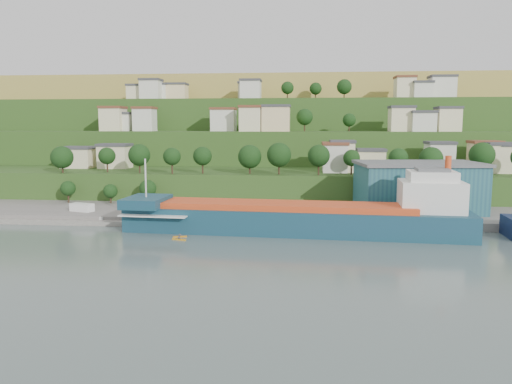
# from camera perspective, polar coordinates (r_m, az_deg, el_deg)

# --- Properties ---
(ground) EXTENTS (500.00, 500.00, 0.00)m
(ground) POSITION_cam_1_polar(r_m,az_deg,el_deg) (104.00, 1.17, -5.81)
(ground) COLOR #495956
(ground) RESTS_ON ground
(quay) EXTENTS (220.00, 26.00, 4.00)m
(quay) POSITION_cam_1_polar(r_m,az_deg,el_deg) (131.67, 10.85, -3.09)
(quay) COLOR slate
(quay) RESTS_ON ground
(pebble_beach) EXTENTS (40.00, 18.00, 2.40)m
(pebble_beach) POSITION_cam_1_polar(r_m,az_deg,el_deg) (140.06, -21.15, -2.83)
(pebble_beach) COLOR slate
(pebble_beach) RESTS_ON ground
(hillside) EXTENTS (360.00, 211.27, 96.00)m
(hillside) POSITION_cam_1_polar(r_m,az_deg,el_deg) (270.70, 3.94, 2.49)
(hillside) COLOR #284719
(hillside) RESTS_ON ground
(cargo_ship_near) EXTENTS (78.00, 17.32, 19.87)m
(cargo_ship_near) POSITION_cam_1_polar(r_m,az_deg,el_deg) (113.08, 5.67, -3.11)
(cargo_ship_near) COLOR #143F4B
(cargo_ship_near) RESTS_ON ground
(warehouse) EXTENTS (32.84, 22.18, 12.80)m
(warehouse) POSITION_cam_1_polar(r_m,az_deg,el_deg) (135.99, 18.01, 0.60)
(warehouse) COLOR #1F4D5D
(warehouse) RESTS_ON quay
(caravan) EXTENTS (6.60, 4.23, 2.85)m
(caravan) POSITION_cam_1_polar(r_m,az_deg,el_deg) (137.27, -19.26, -1.84)
(caravan) COLOR white
(caravan) RESTS_ON pebble_beach
(dinghy) EXTENTS (4.03, 2.78, 0.76)m
(dinghy) POSITION_cam_1_polar(r_m,az_deg,el_deg) (129.33, -17.54, -2.79)
(dinghy) COLOR silver
(dinghy) RESTS_ON pebble_beach
(kayak_orange) EXTENTS (3.04, 1.37, 0.75)m
(kayak_orange) POSITION_cam_1_polar(r_m,az_deg,el_deg) (110.28, -8.70, -5.00)
(kayak_orange) COLOR orange
(kayak_orange) RESTS_ON ground
(kayak_yellow) EXTENTS (3.23, 1.48, 0.80)m
(kayak_yellow) POSITION_cam_1_polar(r_m,az_deg,el_deg) (107.58, -8.79, -5.32)
(kayak_yellow) COLOR orange
(kayak_yellow) RESTS_ON ground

